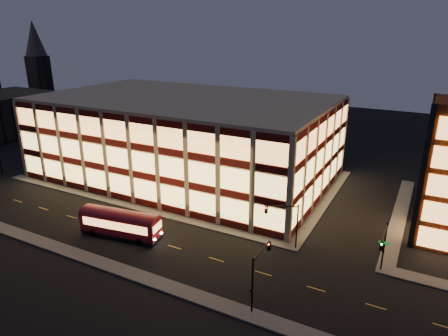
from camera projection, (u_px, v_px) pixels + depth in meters
The scene contains 13 objects.
ground at pixel (142, 212), 59.30m from camera, with size 200.00×200.00×0.00m, color black.
sidewalk_office_south at pixel (131, 205), 61.43m from camera, with size 54.00×2.00×0.15m, color #514F4C.
sidewalk_office_east at pixel (325, 200), 63.26m from camera, with size 2.00×30.00×0.15m, color #514F4C.
sidewalk_tower_south at pixel (445, 285), 42.42m from camera, with size 14.00×2.00×0.15m, color #514F4C.
sidewalk_tower_west at pixel (400, 215), 58.40m from camera, with size 2.00×30.00×0.15m, color #514F4C.
sidewalk_near at pixel (73, 253), 48.45m from camera, with size 100.00×2.00×0.15m, color #514F4C.
office_building at pixel (186, 137), 72.26m from camera, with size 50.45×30.45×14.50m.
church_tower at pixel (41, 87), 120.56m from camera, with size 5.00×5.00×18.00m, color #2D2621.
church_spire at pixel (34, 38), 115.90m from camera, with size 6.00×6.00×10.00m, color #4C473F.
traffic_signal_far at pixel (286, 218), 48.30m from camera, with size 3.79×1.87×6.00m.
traffic_signal_right at pixel (384, 244), 42.60m from camera, with size 1.20×4.37×6.00m.
traffic_signal_near at pixel (259, 268), 38.34m from camera, with size 0.32×4.45×6.00m.
trolley_bus at pixel (120, 222), 51.90m from camera, with size 11.11×4.27×3.67m.
Camera 1 is at (35.99, -41.71, 25.97)m, focal length 32.00 mm.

